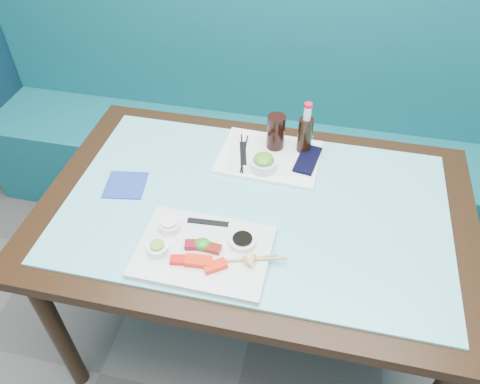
% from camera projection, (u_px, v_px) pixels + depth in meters
% --- Properties ---
extents(booth_bench, '(3.00, 0.56, 1.17)m').
position_uv_depth(booth_bench, '(286.00, 142.00, 2.37)').
color(booth_bench, '#0E545B').
rests_on(booth_bench, ground).
extents(dining_table, '(1.40, 0.90, 0.75)m').
position_uv_depth(dining_table, '(255.00, 223.00, 1.57)').
color(dining_table, black).
rests_on(dining_table, ground).
extents(glass_top, '(1.22, 0.76, 0.01)m').
position_uv_depth(glass_top, '(255.00, 205.00, 1.51)').
color(glass_top, '#65C5CB').
rests_on(glass_top, dining_table).
extents(sashimi_plate, '(0.39, 0.28, 0.02)m').
position_uv_depth(sashimi_plate, '(204.00, 252.00, 1.36)').
color(sashimi_plate, silver).
rests_on(sashimi_plate, glass_top).
extents(salmon_left, '(0.06, 0.04, 0.01)m').
position_uv_depth(salmon_left, '(181.00, 260.00, 1.31)').
color(salmon_left, red).
rests_on(salmon_left, sashimi_plate).
extents(salmon_mid, '(0.08, 0.04, 0.02)m').
position_uv_depth(salmon_mid, '(198.00, 261.00, 1.31)').
color(salmon_mid, red).
rests_on(salmon_mid, sashimi_plate).
extents(salmon_right, '(0.07, 0.06, 0.02)m').
position_uv_depth(salmon_right, '(215.00, 266.00, 1.30)').
color(salmon_right, '#FF1F0A').
rests_on(salmon_right, sashimi_plate).
extents(tuna_left, '(0.06, 0.04, 0.02)m').
position_uv_depth(tuna_left, '(194.00, 245.00, 1.35)').
color(tuna_left, maroon).
rests_on(tuna_left, sashimi_plate).
extents(tuna_right, '(0.05, 0.04, 0.02)m').
position_uv_depth(tuna_right, '(212.00, 248.00, 1.34)').
color(tuna_right, maroon).
rests_on(tuna_right, sashimi_plate).
extents(seaweed_garnish, '(0.06, 0.06, 0.03)m').
position_uv_depth(seaweed_garnish, '(202.00, 244.00, 1.35)').
color(seaweed_garnish, '#1E821E').
rests_on(seaweed_garnish, sashimi_plate).
extents(ramekin_wasabi, '(0.07, 0.07, 0.03)m').
position_uv_depth(ramekin_wasabi, '(158.00, 249.00, 1.34)').
color(ramekin_wasabi, white).
rests_on(ramekin_wasabi, sashimi_plate).
extents(wasabi_fill, '(0.05, 0.05, 0.01)m').
position_uv_depth(wasabi_fill, '(157.00, 245.00, 1.32)').
color(wasabi_fill, olive).
rests_on(wasabi_fill, ramekin_wasabi).
extents(ramekin_ginger, '(0.07, 0.07, 0.03)m').
position_uv_depth(ramekin_ginger, '(169.00, 226.00, 1.40)').
color(ramekin_ginger, white).
rests_on(ramekin_ginger, sashimi_plate).
extents(ginger_fill, '(0.07, 0.07, 0.01)m').
position_uv_depth(ginger_fill, '(169.00, 222.00, 1.39)').
color(ginger_fill, '#FCE4CF').
rests_on(ginger_fill, ramekin_ginger).
extents(soy_dish, '(0.08, 0.08, 0.02)m').
position_uv_depth(soy_dish, '(243.00, 241.00, 1.36)').
color(soy_dish, silver).
rests_on(soy_dish, sashimi_plate).
extents(soy_fill, '(0.08, 0.08, 0.01)m').
position_uv_depth(soy_fill, '(243.00, 239.00, 1.36)').
color(soy_fill, black).
rests_on(soy_fill, soy_dish).
extents(lemon_wedge, '(0.05, 0.05, 0.04)m').
position_uv_depth(lemon_wedge, '(251.00, 262.00, 1.29)').
color(lemon_wedge, '#EAC96F').
rests_on(lemon_wedge, sashimi_plate).
extents(chopstick_sleeve, '(0.13, 0.03, 0.00)m').
position_uv_depth(chopstick_sleeve, '(208.00, 222.00, 1.42)').
color(chopstick_sleeve, black).
rests_on(chopstick_sleeve, sashimi_plate).
extents(wooden_chopstick_a, '(0.21, 0.09, 0.01)m').
position_uv_depth(wooden_chopstick_a, '(239.00, 259.00, 1.32)').
color(wooden_chopstick_a, tan).
rests_on(wooden_chopstick_a, sashimi_plate).
extents(wooden_chopstick_b, '(0.24, 0.08, 0.01)m').
position_uv_depth(wooden_chopstick_b, '(243.00, 260.00, 1.32)').
color(wooden_chopstick_b, tan).
rests_on(wooden_chopstick_b, sashimi_plate).
extents(serving_tray, '(0.36, 0.28, 0.01)m').
position_uv_depth(serving_tray, '(270.00, 157.00, 1.67)').
color(serving_tray, white).
rests_on(serving_tray, glass_top).
extents(paper_placemat, '(0.31, 0.24, 0.00)m').
position_uv_depth(paper_placemat, '(270.00, 155.00, 1.67)').
color(paper_placemat, silver).
rests_on(paper_placemat, serving_tray).
extents(seaweed_bowl, '(0.11, 0.11, 0.04)m').
position_uv_depth(seaweed_bowl, '(263.00, 165.00, 1.61)').
color(seaweed_bowl, silver).
rests_on(seaweed_bowl, serving_tray).
extents(seaweed_salad, '(0.09, 0.09, 0.04)m').
position_uv_depth(seaweed_salad, '(264.00, 159.00, 1.59)').
color(seaweed_salad, '#459221').
rests_on(seaweed_salad, seaweed_bowl).
extents(cola_glass, '(0.08, 0.08, 0.13)m').
position_uv_depth(cola_glass, '(276.00, 132.00, 1.66)').
color(cola_glass, black).
rests_on(cola_glass, serving_tray).
extents(navy_pouch, '(0.09, 0.16, 0.01)m').
position_uv_depth(navy_pouch, '(308.00, 160.00, 1.64)').
color(navy_pouch, black).
rests_on(navy_pouch, serving_tray).
extents(fork, '(0.03, 0.08, 0.01)m').
position_uv_depth(fork, '(309.00, 142.00, 1.72)').
color(fork, white).
rests_on(fork, serving_tray).
extents(black_chopstick_a, '(0.06, 0.21, 0.01)m').
position_uv_depth(black_chopstick_a, '(242.00, 153.00, 1.68)').
color(black_chopstick_a, black).
rests_on(black_chopstick_a, serving_tray).
extents(black_chopstick_b, '(0.02, 0.21, 0.01)m').
position_uv_depth(black_chopstick_b, '(244.00, 153.00, 1.67)').
color(black_chopstick_b, black).
rests_on(black_chopstick_b, serving_tray).
extents(tray_sleeve, '(0.05, 0.13, 0.00)m').
position_uv_depth(tray_sleeve, '(243.00, 153.00, 1.68)').
color(tray_sleeve, black).
rests_on(tray_sleeve, serving_tray).
extents(cola_bottle_body, '(0.06, 0.06, 0.15)m').
position_uv_depth(cola_bottle_body, '(305.00, 137.00, 1.65)').
color(cola_bottle_body, black).
rests_on(cola_bottle_body, glass_top).
extents(cola_bottle_neck, '(0.03, 0.03, 0.05)m').
position_uv_depth(cola_bottle_neck, '(308.00, 113.00, 1.58)').
color(cola_bottle_neck, silver).
rests_on(cola_bottle_neck, cola_bottle_body).
extents(cola_bottle_cap, '(0.03, 0.03, 0.01)m').
position_uv_depth(cola_bottle_cap, '(308.00, 105.00, 1.56)').
color(cola_bottle_cap, red).
rests_on(cola_bottle_cap, cola_bottle_neck).
extents(blue_napkin, '(0.15, 0.15, 0.01)m').
position_uv_depth(blue_napkin, '(126.00, 185.00, 1.57)').
color(blue_napkin, navy).
rests_on(blue_napkin, glass_top).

